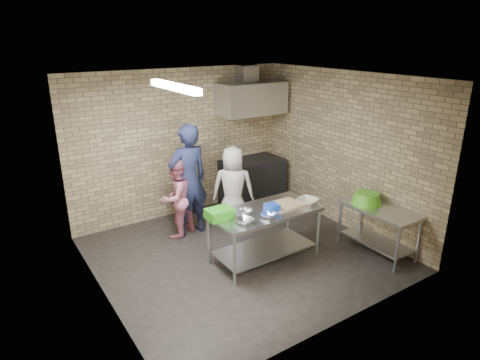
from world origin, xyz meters
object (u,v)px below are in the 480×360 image
(green_basin, at_px, (367,198))
(woman_white, at_px, (233,188))
(side_counter, at_px, (377,230))
(man_navy, at_px, (188,180))
(woman_pink, at_px, (176,198))
(blue_tub, at_px, (272,208))
(stove, at_px, (252,181))
(green_crate, at_px, (220,214))
(prep_table, at_px, (264,235))
(bottle_red, at_px, (248,101))

(green_basin, bearing_deg, woman_white, 128.59)
(side_counter, relative_size, man_navy, 0.63)
(woman_pink, xyz_separation_m, woman_white, (0.95, -0.28, 0.05))
(man_navy, bearing_deg, woman_pink, -12.09)
(side_counter, height_order, blue_tub, blue_tub)
(man_navy, relative_size, woman_pink, 1.39)
(stove, relative_size, green_crate, 3.33)
(prep_table, bearing_deg, green_crate, 170.27)
(green_basin, relative_size, bottle_red, 2.56)
(prep_table, bearing_deg, man_navy, 110.14)
(bottle_red, relative_size, woman_pink, 0.13)
(prep_table, relative_size, stove, 1.35)
(stove, distance_m, blue_tub, 2.38)
(prep_table, relative_size, green_basin, 3.53)
(green_basin, distance_m, woman_white, 2.21)
(prep_table, relative_size, woman_pink, 1.18)
(prep_table, bearing_deg, woman_pink, 116.92)
(blue_tub, relative_size, man_navy, 0.09)
(side_counter, bearing_deg, stove, 99.29)
(woman_white, bearing_deg, side_counter, 161.32)
(stove, distance_m, woman_pink, 1.97)
(stove, relative_size, bottle_red, 6.67)
(bottle_red, xyz_separation_m, man_navy, (-1.73, -0.78, -1.07))
(side_counter, height_order, woman_white, woman_white)
(green_crate, bearing_deg, side_counter, -21.49)
(side_counter, distance_m, woman_pink, 3.26)
(bottle_red, bearing_deg, side_counter, -82.38)
(stove, xyz_separation_m, woman_pink, (-1.90, -0.50, 0.24))
(green_crate, bearing_deg, stove, 44.86)
(green_crate, relative_size, woman_white, 0.24)
(prep_table, relative_size, blue_tub, 9.00)
(woman_white, bearing_deg, man_navy, 17.94)
(blue_tub, height_order, bottle_red, bottle_red)
(blue_tub, relative_size, woman_white, 0.12)
(green_crate, height_order, blue_tub, green_crate)
(prep_table, xyz_separation_m, bottle_red, (1.20, 2.20, 1.62))
(man_navy, bearing_deg, green_crate, 79.59)
(green_basin, distance_m, man_navy, 2.88)
(blue_tub, distance_m, man_navy, 1.63)
(green_crate, bearing_deg, woman_white, 49.67)
(stove, bearing_deg, prep_table, -120.41)
(blue_tub, xyz_separation_m, woman_white, (0.16, 1.29, -0.13))
(green_crate, xyz_separation_m, bottle_red, (1.90, 2.08, 1.15))
(side_counter, distance_m, blue_tub, 1.77)
(bottle_red, distance_m, woman_pink, 2.48)
(prep_table, height_order, woman_white, woman_white)
(green_basin, height_order, woman_white, woman_white)
(green_basin, bearing_deg, prep_table, 161.27)
(green_crate, bearing_deg, prep_table, -9.73)
(green_crate, relative_size, green_basin, 0.78)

